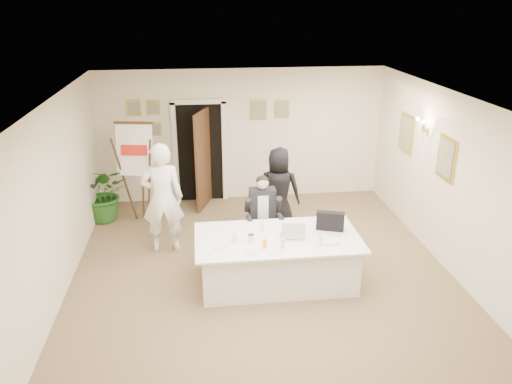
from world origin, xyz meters
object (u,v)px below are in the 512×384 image
at_px(flip_chart, 139,177).
at_px(standing_man, 162,198).
at_px(laptop, 292,228).
at_px(steel_jug, 251,238).
at_px(seated_man, 263,214).
at_px(standing_woman, 279,191).
at_px(paper_stack, 327,241).
at_px(laptop_bag, 330,221).
at_px(oj_glass, 265,244).
at_px(conference_table, 277,259).
at_px(potted_palm, 104,193).

bearing_deg(flip_chart, standing_man, -68.04).
height_order(laptop, steel_jug, laptop).
xyz_separation_m(seated_man, standing_woman, (0.40, 0.77, 0.12)).
relative_size(seated_man, standing_man, 0.72).
bearing_deg(flip_chart, seated_man, -35.49).
height_order(flip_chart, steel_jug, flip_chart).
xyz_separation_m(paper_stack, steel_jug, (-1.10, 0.16, 0.04)).
relative_size(laptop, laptop_bag, 0.86).
bearing_deg(oj_glass, flip_chart, 125.17).
bearing_deg(laptop, standing_woman, 93.42).
xyz_separation_m(standing_woman, laptop_bag, (0.53, -1.65, 0.11)).
distance_m(conference_table, flip_chart, 3.50).
xyz_separation_m(potted_palm, steel_jug, (2.58, -2.81, 0.27)).
xyz_separation_m(conference_table, flip_chart, (-2.29, 2.59, 0.51)).
relative_size(conference_table, laptop, 6.77).
distance_m(conference_table, seated_man, 1.07).
xyz_separation_m(seated_man, oj_glass, (-0.15, -1.34, 0.14)).
height_order(standing_woman, oj_glass, standing_woman).
xyz_separation_m(paper_stack, oj_glass, (-0.93, -0.06, 0.05)).
bearing_deg(conference_table, steel_jug, -166.75).
bearing_deg(laptop_bag, oj_glass, -138.48).
height_order(conference_table, laptop, laptop).
bearing_deg(laptop_bag, laptop, -149.26).
bearing_deg(potted_palm, conference_table, -42.16).
relative_size(seated_man, potted_palm, 1.24).
bearing_deg(paper_stack, flip_chart, 136.24).
distance_m(standing_woman, potted_palm, 3.43).
distance_m(conference_table, standing_woman, 1.87).
xyz_separation_m(potted_palm, laptop_bag, (3.83, -2.56, 0.36)).
relative_size(conference_table, standing_woman, 1.52).
bearing_deg(flip_chart, standing_woman, -17.15).
relative_size(standing_man, steel_jug, 17.62).
bearing_deg(steel_jug, standing_man, 134.23).
distance_m(standing_woman, laptop, 1.79).
height_order(standing_man, oj_glass, standing_man).
xyz_separation_m(conference_table, potted_palm, (-2.99, 2.71, 0.17)).
relative_size(flip_chart, oj_glass, 15.10).
xyz_separation_m(laptop_bag, steel_jug, (-1.25, -0.24, -0.09)).
bearing_deg(flip_chart, paper_stack, -43.76).
distance_m(seated_man, laptop, 1.08).
height_order(flip_chart, oj_glass, flip_chart).
height_order(standing_man, laptop_bag, standing_man).
bearing_deg(flip_chart, steel_jug, -55.08).
height_order(seated_man, paper_stack, seated_man).
height_order(seated_man, oj_glass, seated_man).
distance_m(flip_chart, standing_man, 1.40).
bearing_deg(paper_stack, standing_man, 147.67).
xyz_separation_m(laptop_bag, paper_stack, (-0.15, -0.40, -0.13)).
distance_m(standing_man, steel_jug, 1.95).
bearing_deg(standing_man, standing_woman, -168.58).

